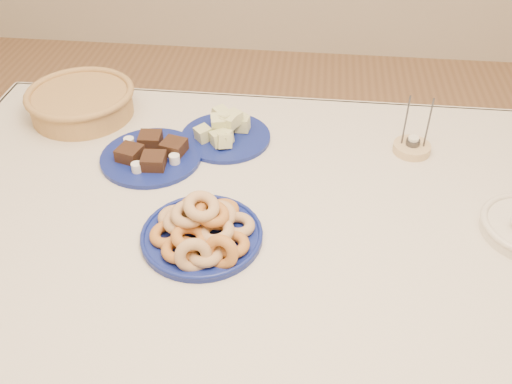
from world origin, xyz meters
TOP-DOWN VIEW (x-y plane):
  - dining_table at (0.00, 0.00)m, footprint 1.71×1.11m
  - donut_platter at (-0.11, -0.11)m, footprint 0.31×0.31m
  - melon_plate at (-0.13, 0.30)m, footprint 0.33×0.33m
  - brownie_plate at (-0.30, 0.18)m, footprint 0.32×0.32m
  - wicker_basket at (-0.56, 0.38)m, footprint 0.32×0.32m
  - candle_holder at (0.38, 0.29)m, footprint 0.11×0.11m

SIDE VIEW (x-z plane):
  - dining_table at x=0.00m, z-range 0.27..1.02m
  - brownie_plate at x=-0.30m, z-range 0.74..0.79m
  - candle_holder at x=0.38m, z-range 0.68..0.85m
  - melon_plate at x=-0.13m, z-range 0.73..0.82m
  - donut_platter at x=-0.11m, z-range 0.72..0.84m
  - wicker_basket at x=-0.56m, z-range 0.75..0.84m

